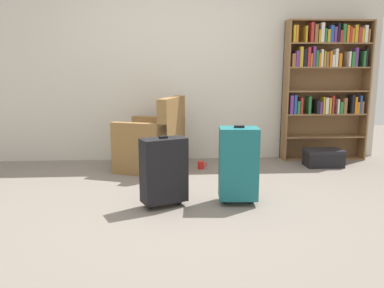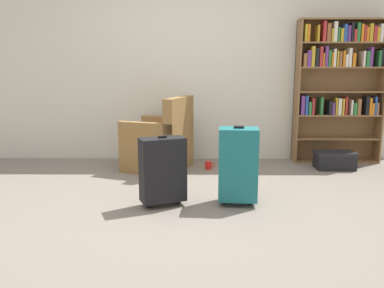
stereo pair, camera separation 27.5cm
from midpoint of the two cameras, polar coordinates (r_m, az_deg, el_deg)
name	(u,v)px [view 2 (the right image)]	position (r m, az deg, el deg)	size (l,w,h in m)	color
ground_plane	(181,207)	(3.68, 0.59, -8.99)	(9.81, 9.81, 0.00)	slate
back_wall	(186,63)	(5.46, 0.57, 11.43)	(5.61, 0.10, 2.60)	beige
bookshelf	(339,80)	(5.65, 21.59, 8.51)	(1.12, 0.25, 1.86)	brown
armchair	(161,144)	(4.95, -2.94, 0.02)	(0.90, 0.90, 0.90)	olive
mug	(208,165)	(4.99, 3.94, -3.07)	(0.12, 0.08, 0.10)	red
storage_box	(335,160)	(5.33, 21.12, -2.12)	(0.48, 0.29, 0.22)	black
suitcase_black	(163,170)	(3.61, -2.03, -3.72)	(0.45, 0.34, 0.65)	black
suitcase_teal	(238,164)	(3.68, 8.74, -2.90)	(0.37, 0.28, 0.73)	#19666B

